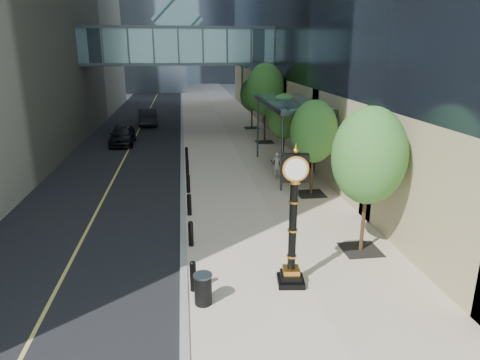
% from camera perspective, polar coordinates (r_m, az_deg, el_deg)
% --- Properties ---
extents(ground, '(320.00, 320.00, 0.00)m').
position_cam_1_polar(ground, '(13.37, 6.06, -16.07)').
color(ground, gray).
rests_on(ground, ground).
extents(road, '(8.00, 180.00, 0.02)m').
position_cam_1_polar(road, '(51.54, -12.26, 8.61)').
color(road, black).
rests_on(road, ground).
extents(sidewalk, '(8.00, 180.00, 0.06)m').
position_cam_1_polar(sidewalk, '(51.50, -3.26, 8.98)').
color(sidewalk, beige).
rests_on(sidewalk, ground).
extents(curb, '(0.25, 180.00, 0.07)m').
position_cam_1_polar(curb, '(51.36, -7.77, 8.84)').
color(curb, gray).
rests_on(curb, ground).
extents(skywalk, '(17.00, 4.20, 5.80)m').
position_cam_1_polar(skywalk, '(38.85, -8.21, 17.57)').
color(skywalk, slate).
rests_on(skywalk, ground).
extents(entrance_canopy, '(3.00, 8.00, 4.38)m').
position_cam_1_polar(entrance_canopy, '(25.81, 6.71, 10.10)').
color(entrance_canopy, '#383F44').
rests_on(entrance_canopy, ground).
extents(bollard_row, '(0.20, 16.20, 0.90)m').
position_cam_1_polar(bollard_row, '(20.97, -6.85, -1.89)').
color(bollard_row, black).
rests_on(bollard_row, sidewalk).
extents(street_trees, '(3.02, 28.44, 6.21)m').
position_cam_1_polar(street_trees, '(27.92, 5.87, 9.58)').
color(street_trees, black).
rests_on(street_trees, sidewalk).
extents(street_clock, '(0.93, 0.93, 4.47)m').
position_cam_1_polar(street_clock, '(13.37, 7.04, -6.36)').
color(street_clock, black).
rests_on(street_clock, sidewalk).
extents(trash_bin, '(0.53, 0.53, 0.90)m').
position_cam_1_polar(trash_bin, '(13.01, -4.94, -14.39)').
color(trash_bin, black).
rests_on(trash_bin, sidewalk).
extents(pedestrian, '(0.59, 0.40, 1.57)m').
position_cam_1_polar(pedestrian, '(24.85, 4.93, 2.01)').
color(pedestrian, '#ACA59D').
rests_on(pedestrian, sidewalk).
extents(car_near, '(1.84, 4.49, 1.52)m').
position_cam_1_polar(car_near, '(35.17, -15.41, 5.83)').
color(car_near, black).
rests_on(car_near, road).
extents(car_far, '(2.26, 5.08, 1.62)m').
position_cam_1_polar(car_far, '(43.88, -12.25, 8.26)').
color(car_far, black).
rests_on(car_far, road).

